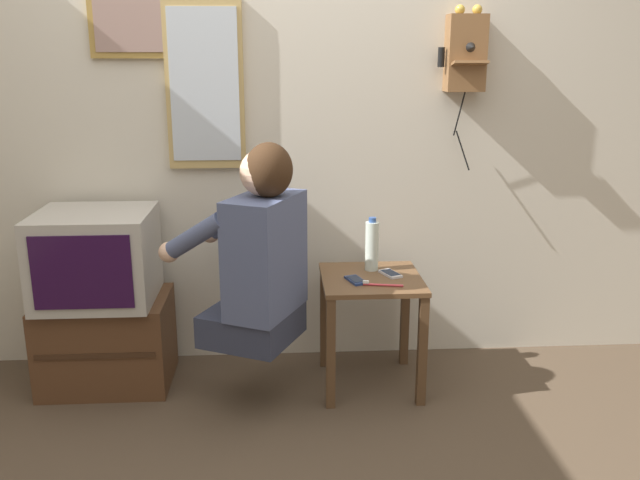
{
  "coord_description": "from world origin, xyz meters",
  "views": [
    {
      "loc": [
        0.1,
        -2.05,
        1.52
      ],
      "look_at": [
        0.28,
        0.83,
        0.73
      ],
      "focal_mm": 38.0,
      "sensor_mm": 36.0,
      "label": 1
    }
  ],
  "objects_px": {
    "framed_picture": "(130,13)",
    "toothbrush": "(380,284)",
    "television": "(96,257)",
    "wall_mirror": "(205,85)",
    "person": "(259,253)",
    "wall_phone_antique": "(465,53)",
    "cell_phone_held": "(356,280)",
    "water_bottle": "(372,245)",
    "cell_phone_spare": "(390,274)"
  },
  "relations": [
    {
      "from": "television",
      "to": "water_bottle",
      "type": "height_order",
      "value": "television"
    },
    {
      "from": "water_bottle",
      "to": "wall_phone_antique",
      "type": "bearing_deg",
      "value": 23.86
    },
    {
      "from": "person",
      "to": "toothbrush",
      "type": "xyz_separation_m",
      "value": [
        0.53,
        0.04,
        -0.16
      ]
    },
    {
      "from": "wall_phone_antique",
      "to": "cell_phone_held",
      "type": "height_order",
      "value": "wall_phone_antique"
    },
    {
      "from": "wall_phone_antique",
      "to": "water_bottle",
      "type": "height_order",
      "value": "wall_phone_antique"
    },
    {
      "from": "cell_phone_held",
      "to": "toothbrush",
      "type": "height_order",
      "value": "toothbrush"
    },
    {
      "from": "wall_phone_antique",
      "to": "cell_phone_spare",
      "type": "height_order",
      "value": "wall_phone_antique"
    },
    {
      "from": "wall_mirror",
      "to": "toothbrush",
      "type": "xyz_separation_m",
      "value": [
        0.78,
        -0.47,
        -0.84
      ]
    },
    {
      "from": "cell_phone_spare",
      "to": "water_bottle",
      "type": "xyz_separation_m",
      "value": [
        -0.08,
        0.08,
        0.11
      ]
    },
    {
      "from": "water_bottle",
      "to": "toothbrush",
      "type": "xyz_separation_m",
      "value": [
        0.01,
        -0.23,
        -0.11
      ]
    },
    {
      "from": "framed_picture",
      "to": "wall_mirror",
      "type": "xyz_separation_m",
      "value": [
        0.32,
        -0.0,
        -0.32
      ]
    },
    {
      "from": "wall_phone_antique",
      "to": "framed_picture",
      "type": "bearing_deg",
      "value": 178.36
    },
    {
      "from": "framed_picture",
      "to": "water_bottle",
      "type": "relative_size",
      "value": 1.56
    },
    {
      "from": "wall_mirror",
      "to": "person",
      "type": "bearing_deg",
      "value": -64.03
    },
    {
      "from": "wall_phone_antique",
      "to": "cell_phone_held",
      "type": "relative_size",
      "value": 5.59
    },
    {
      "from": "wall_mirror",
      "to": "cell_phone_held",
      "type": "xyz_separation_m",
      "value": [
        0.68,
        -0.4,
        -0.84
      ]
    },
    {
      "from": "television",
      "to": "framed_picture",
      "type": "bearing_deg",
      "value": 57.0
    },
    {
      "from": "wall_phone_antique",
      "to": "television",
      "type": "bearing_deg",
      "value": -172.45
    },
    {
      "from": "television",
      "to": "toothbrush",
      "type": "bearing_deg",
      "value": -9.11
    },
    {
      "from": "wall_phone_antique",
      "to": "wall_mirror",
      "type": "height_order",
      "value": "wall_mirror"
    },
    {
      "from": "wall_phone_antique",
      "to": "cell_phone_spare",
      "type": "bearing_deg",
      "value": -142.95
    },
    {
      "from": "cell_phone_held",
      "to": "water_bottle",
      "type": "bearing_deg",
      "value": 41.46
    },
    {
      "from": "toothbrush",
      "to": "television",
      "type": "bearing_deg",
      "value": 91.3
    },
    {
      "from": "person",
      "to": "water_bottle",
      "type": "bearing_deg",
      "value": -36.4
    },
    {
      "from": "wall_phone_antique",
      "to": "toothbrush",
      "type": "distance_m",
      "value": 1.16
    },
    {
      "from": "television",
      "to": "framed_picture",
      "type": "distance_m",
      "value": 1.12
    },
    {
      "from": "wall_phone_antique",
      "to": "wall_mirror",
      "type": "relative_size",
      "value": 0.98
    },
    {
      "from": "person",
      "to": "television",
      "type": "relative_size",
      "value": 1.7
    },
    {
      "from": "wall_mirror",
      "to": "toothbrush",
      "type": "distance_m",
      "value": 1.24
    },
    {
      "from": "toothbrush",
      "to": "wall_mirror",
      "type": "bearing_deg",
      "value": 69.09
    },
    {
      "from": "television",
      "to": "toothbrush",
      "type": "distance_m",
      "value": 1.29
    },
    {
      "from": "wall_phone_antique",
      "to": "wall_mirror",
      "type": "bearing_deg",
      "value": 178.08
    },
    {
      "from": "cell_phone_held",
      "to": "toothbrush",
      "type": "relative_size",
      "value": 0.77
    },
    {
      "from": "wall_mirror",
      "to": "water_bottle",
      "type": "distance_m",
      "value": 1.08
    },
    {
      "from": "cell_phone_held",
      "to": "wall_phone_antique",
      "type": "bearing_deg",
      "value": 14.91
    },
    {
      "from": "television",
      "to": "water_bottle",
      "type": "bearing_deg",
      "value": 1.3
    },
    {
      "from": "television",
      "to": "wall_mirror",
      "type": "bearing_deg",
      "value": 28.38
    },
    {
      "from": "framed_picture",
      "to": "toothbrush",
      "type": "distance_m",
      "value": 1.67
    },
    {
      "from": "framed_picture",
      "to": "wall_mirror",
      "type": "height_order",
      "value": "framed_picture"
    },
    {
      "from": "wall_mirror",
      "to": "cell_phone_held",
      "type": "distance_m",
      "value": 1.15
    },
    {
      "from": "person",
      "to": "water_bottle",
      "type": "height_order",
      "value": "person"
    },
    {
      "from": "framed_picture",
      "to": "toothbrush",
      "type": "xyz_separation_m",
      "value": [
        1.1,
        -0.48,
        -1.16
      ]
    },
    {
      "from": "television",
      "to": "wall_mirror",
      "type": "relative_size",
      "value": 0.66
    },
    {
      "from": "person",
      "to": "cell_phone_spare",
      "type": "distance_m",
      "value": 0.65
    },
    {
      "from": "person",
      "to": "wall_phone_antique",
      "type": "relative_size",
      "value": 1.14
    },
    {
      "from": "cell_phone_spare",
      "to": "water_bottle",
      "type": "bearing_deg",
      "value": 110.89
    },
    {
      "from": "person",
      "to": "wall_phone_antique",
      "type": "distance_m",
      "value": 1.36
    },
    {
      "from": "television",
      "to": "toothbrush",
      "type": "xyz_separation_m",
      "value": [
        1.27,
        -0.2,
        -0.09
      ]
    },
    {
      "from": "person",
      "to": "framed_picture",
      "type": "relative_size",
      "value": 2.19
    },
    {
      "from": "water_bottle",
      "to": "cell_phone_spare",
      "type": "bearing_deg",
      "value": -46.91
    }
  ]
}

